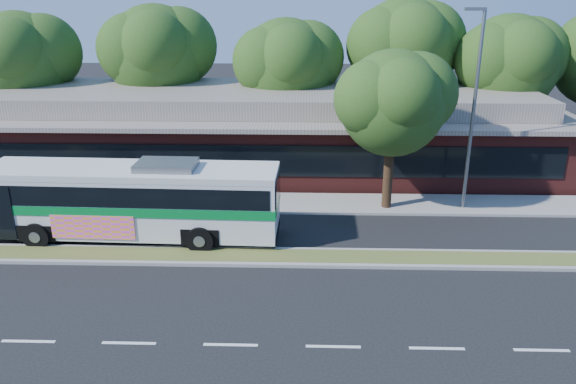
{
  "coord_description": "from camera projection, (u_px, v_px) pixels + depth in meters",
  "views": [
    {
      "loc": [
        2.08,
        -18.82,
        9.82
      ],
      "look_at": [
        1.46,
        2.64,
        2.0
      ],
      "focal_mm": 35.0,
      "sensor_mm": 36.0,
      "label": 1
    }
  ],
  "objects": [
    {
      "name": "plaza_building",
      "position": [
        268.0,
        129.0,
        32.57
      ],
      "size": [
        33.2,
        11.2,
        4.45
      ],
      "color": "#5A1F1C",
      "rests_on": "ground"
    },
    {
      "name": "sidewalk_tree",
      "position": [
        400.0,
        100.0,
        24.86
      ],
      "size": [
        5.27,
        4.73,
        7.39
      ],
      "color": "black",
      "rests_on": "ground"
    },
    {
      "name": "median_strip",
      "position": [
        249.0,
        257.0,
        21.63
      ],
      "size": [
        26.0,
        1.1,
        0.15
      ],
      "primitive_type": "cube",
      "color": "#545A26",
      "rests_on": "ground"
    },
    {
      "name": "tree_bg_a",
      "position": [
        28.0,
        58.0,
        33.7
      ],
      "size": [
        6.47,
        5.8,
        8.63
      ],
      "color": "black",
      "rests_on": "ground"
    },
    {
      "name": "tree_bg_e",
      "position": [
        514.0,
        62.0,
        32.96
      ],
      "size": [
        6.47,
        5.8,
        8.5
      ],
      "color": "black",
      "rests_on": "ground"
    },
    {
      "name": "ground",
      "position": [
        247.0,
        265.0,
        21.1
      ],
      "size": [
        120.0,
        120.0,
        0.0
      ],
      "primitive_type": "plane",
      "color": "black",
      "rests_on": "ground"
    },
    {
      "name": "transit_bus",
      "position": [
        134.0,
        196.0,
        22.84
      ],
      "size": [
        11.96,
        3.05,
        3.33
      ],
      "rotation": [
        0.0,
        0.0,
        -0.03
      ],
      "color": "silver",
      "rests_on": "ground"
    },
    {
      "name": "lamp_post",
      "position": [
        473.0,
        106.0,
        24.79
      ],
      "size": [
        0.93,
        0.18,
        9.07
      ],
      "color": "slate",
      "rests_on": "ground"
    },
    {
      "name": "tree_bg_b",
      "position": [
        163.0,
        52.0,
        34.33
      ],
      "size": [
        6.69,
        6.0,
        9.0
      ],
      "color": "black",
      "rests_on": "ground"
    },
    {
      "name": "tree_bg_c",
      "position": [
        293.0,
        64.0,
        33.36
      ],
      "size": [
        6.24,
        5.6,
        8.26
      ],
      "color": "black",
      "rests_on": "ground"
    },
    {
      "name": "sidewalk",
      "position": [
        260.0,
        203.0,
        27.09
      ],
      "size": [
        44.0,
        2.6,
        0.12
      ],
      "primitive_type": "cube",
      "color": "gray",
      "rests_on": "ground"
    },
    {
      "name": "tree_bg_d",
      "position": [
        410.0,
        48.0,
        33.83
      ],
      "size": [
        6.91,
        6.2,
        9.37
      ],
      "color": "black",
      "rests_on": "ground"
    }
  ]
}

